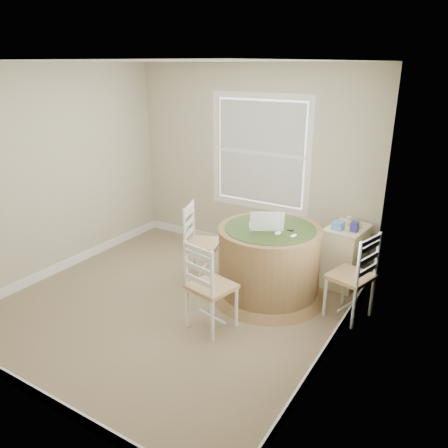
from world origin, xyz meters
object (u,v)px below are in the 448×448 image
Objects in this scene: chair_left at (203,243)px; chair_near at (212,286)px; round_table at (269,259)px; corner_chest at (345,256)px; laptop at (266,226)px; chair_right at (351,276)px.

chair_left and chair_near have the same top height.
round_table reaches higher than corner_chest.
chair_near is 0.97m from laptop.
corner_chest is at bearing 48.59° from round_table.
corner_chest is (0.67, 0.74, -0.08)m from round_table.
round_table is 1.00m from corner_chest.
chair_near is at bearing -34.63° from chair_right.
round_table is 0.42m from laptop.
chair_right is (1.83, 0.07, 0.00)m from chair_left.
chair_near is at bearing -101.84° from round_table.
chair_left is at bearing -39.52° from chair_near.
chair_near is at bearing -111.59° from corner_chest.
round_table is 0.93m from chair_right.
round_table is 1.81× the size of corner_chest.
chair_right is 0.75m from corner_chest.
chair_near is 1.27× the size of corner_chest.
laptop reaches higher than chair_left.
round_table is at bearing -154.87° from laptop.
chair_left is 1.83m from chair_right.
chair_near is at bearing -160.17° from chair_left.
laptop is (-0.03, -0.04, 0.42)m from round_table.
chair_left is at bearing -147.60° from corner_chest.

